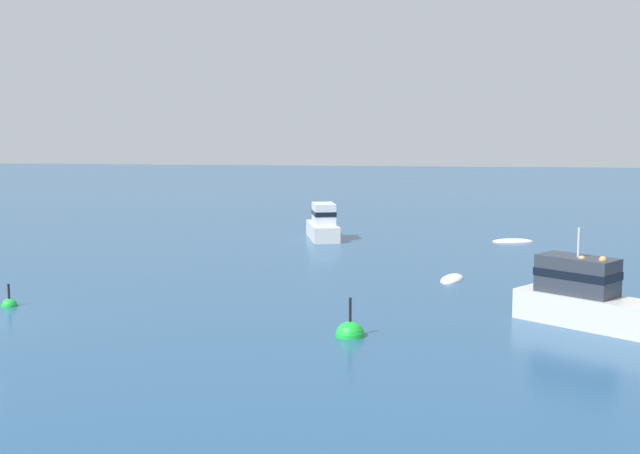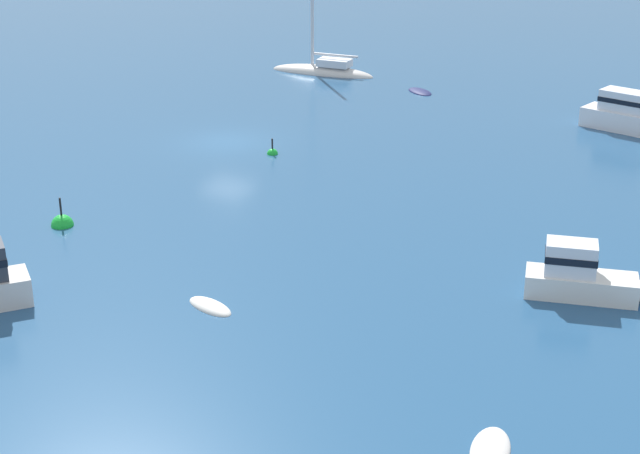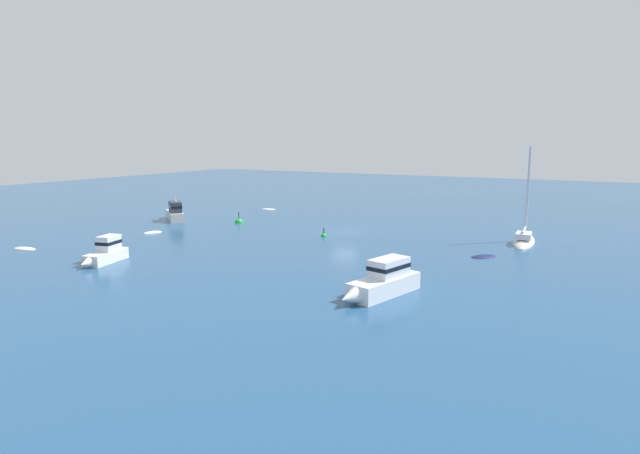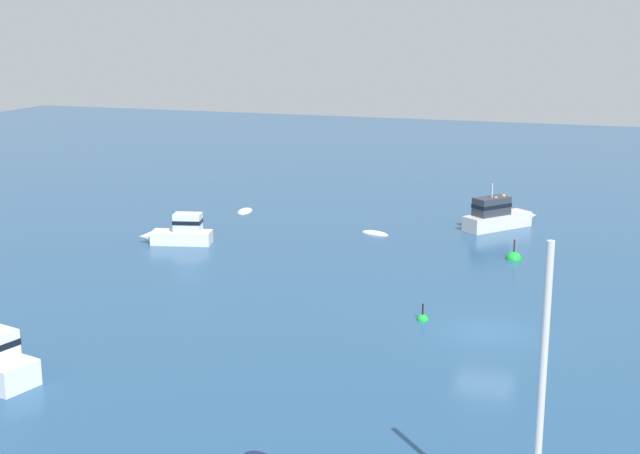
{
  "view_description": "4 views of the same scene",
  "coord_description": "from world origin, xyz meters",
  "px_view_note": "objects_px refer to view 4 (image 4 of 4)",
  "views": [
    {
      "loc": [
        14.24,
        -24.44,
        6.54
      ],
      "look_at": [
        10.2,
        12.35,
        1.6
      ],
      "focal_mm": 48.82,
      "sensor_mm": 36.0,
      "label": 1
    },
    {
      "loc": [
        38.67,
        25.04,
        13.83
      ],
      "look_at": [
        10.28,
        10.49,
        1.04
      ],
      "focal_mm": 53.92,
      "sensor_mm": 36.0,
      "label": 2
    },
    {
      "loc": [
        -22.11,
        44.98,
        8.81
      ],
      "look_at": [
        0.68,
        3.69,
        0.96
      ],
      "focal_mm": 29.78,
      "sensor_mm": 36.0,
      "label": 3
    },
    {
      "loc": [
        -36.68,
        -4.75,
        13.31
      ],
      "look_at": [
        4.44,
        9.16,
        2.99
      ],
      "focal_mm": 49.67,
      "sensor_mm": 36.0,
      "label": 4
    }
  ],
  "objects_px": {
    "channel_buoy": "(422,320)",
    "mooring_buoy": "(514,259)",
    "rib": "(375,234)",
    "dinghy": "(245,211)",
    "powerboat_1": "(181,232)",
    "motor_cruiser": "(498,215)"
  },
  "relations": [
    {
      "from": "rib",
      "to": "mooring_buoy",
      "type": "distance_m",
      "value": 9.6
    },
    {
      "from": "dinghy",
      "to": "channel_buoy",
      "type": "relative_size",
      "value": 2.17
    },
    {
      "from": "channel_buoy",
      "to": "powerboat_1",
      "type": "bearing_deg",
      "value": 62.07
    },
    {
      "from": "motor_cruiser",
      "to": "channel_buoy",
      "type": "relative_size",
      "value": 5.17
    },
    {
      "from": "mooring_buoy",
      "to": "rib",
      "type": "bearing_deg",
      "value": 69.74
    },
    {
      "from": "channel_buoy",
      "to": "mooring_buoy",
      "type": "bearing_deg",
      "value": -12.84
    },
    {
      "from": "dinghy",
      "to": "motor_cruiser",
      "type": "height_order",
      "value": "motor_cruiser"
    },
    {
      "from": "rib",
      "to": "motor_cruiser",
      "type": "height_order",
      "value": "motor_cruiser"
    },
    {
      "from": "mooring_buoy",
      "to": "motor_cruiser",
      "type": "bearing_deg",
      "value": 14.23
    },
    {
      "from": "motor_cruiser",
      "to": "powerboat_1",
      "type": "height_order",
      "value": "motor_cruiser"
    },
    {
      "from": "powerboat_1",
      "to": "mooring_buoy",
      "type": "relative_size",
      "value": 2.87
    },
    {
      "from": "channel_buoy",
      "to": "mooring_buoy",
      "type": "height_order",
      "value": "mooring_buoy"
    },
    {
      "from": "rib",
      "to": "channel_buoy",
      "type": "height_order",
      "value": "channel_buoy"
    },
    {
      "from": "motor_cruiser",
      "to": "powerboat_1",
      "type": "relative_size",
      "value": 1.17
    },
    {
      "from": "channel_buoy",
      "to": "motor_cruiser",
      "type": "bearing_deg",
      "value": -2.46
    },
    {
      "from": "powerboat_1",
      "to": "channel_buoy",
      "type": "xyz_separation_m",
      "value": [
        -8.87,
        -16.73,
        -0.72
      ]
    },
    {
      "from": "dinghy",
      "to": "channel_buoy",
      "type": "height_order",
      "value": "channel_buoy"
    },
    {
      "from": "rib",
      "to": "mooring_buoy",
      "type": "height_order",
      "value": "mooring_buoy"
    },
    {
      "from": "rib",
      "to": "powerboat_1",
      "type": "distance_m",
      "value": 12.14
    },
    {
      "from": "dinghy",
      "to": "motor_cruiser",
      "type": "distance_m",
      "value": 17.59
    },
    {
      "from": "channel_buoy",
      "to": "rib",
      "type": "bearing_deg",
      "value": 22.76
    },
    {
      "from": "dinghy",
      "to": "powerboat_1",
      "type": "xyz_separation_m",
      "value": [
        -9.66,
        -0.01,
        0.73
      ]
    }
  ]
}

